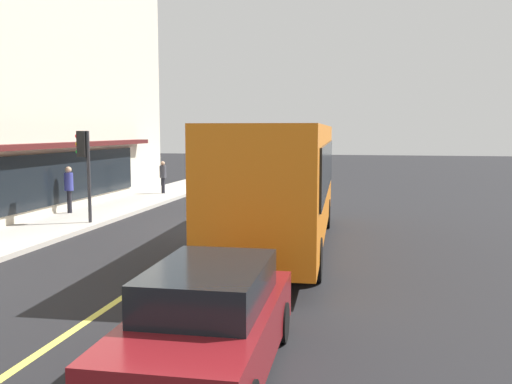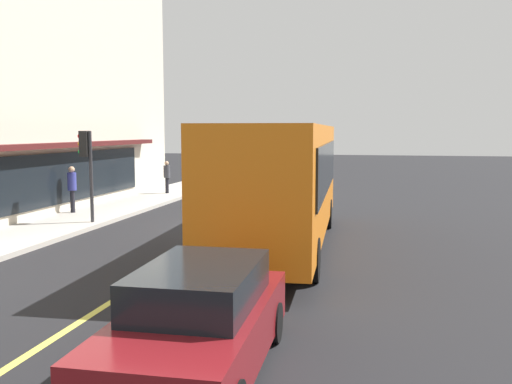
{
  "view_description": "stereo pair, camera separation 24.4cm",
  "coord_description": "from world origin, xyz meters",
  "px_view_note": "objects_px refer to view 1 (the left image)",
  "views": [
    {
      "loc": [
        -18.53,
        -4.87,
        3.36
      ],
      "look_at": [
        -2.82,
        -1.64,
        1.6
      ],
      "focal_mm": 39.35,
      "sensor_mm": 36.0,
      "label": 1
    },
    {
      "loc": [
        -18.48,
        -5.11,
        3.36
      ],
      "look_at": [
        -2.82,
        -1.64,
        1.6
      ],
      "focal_mm": 39.35,
      "sensor_mm": 36.0,
      "label": 2
    }
  ],
  "objects_px": {
    "traffic_light": "(84,154)",
    "pedestrian_mid_block": "(69,185)",
    "car_maroon": "(208,323)",
    "pedestrian_waiting": "(163,174)",
    "bus": "(282,179)"
  },
  "relations": [
    {
      "from": "traffic_light",
      "to": "pedestrian_waiting",
      "type": "bearing_deg",
      "value": 4.13
    },
    {
      "from": "car_maroon",
      "to": "pedestrian_mid_block",
      "type": "xyz_separation_m",
      "value": [
        12.67,
        9.38,
        0.51
      ]
    },
    {
      "from": "car_maroon",
      "to": "pedestrian_mid_block",
      "type": "relative_size",
      "value": 2.39
    },
    {
      "from": "pedestrian_mid_block",
      "to": "pedestrian_waiting",
      "type": "height_order",
      "value": "pedestrian_mid_block"
    },
    {
      "from": "pedestrian_waiting",
      "to": "pedestrian_mid_block",
      "type": "bearing_deg",
      "value": 171.61
    },
    {
      "from": "car_maroon",
      "to": "pedestrian_mid_block",
      "type": "bearing_deg",
      "value": 36.52
    },
    {
      "from": "pedestrian_mid_block",
      "to": "traffic_light",
      "type": "bearing_deg",
      "value": -137.89
    },
    {
      "from": "traffic_light",
      "to": "pedestrian_waiting",
      "type": "relative_size",
      "value": 1.94
    },
    {
      "from": "traffic_light",
      "to": "pedestrian_mid_block",
      "type": "height_order",
      "value": "traffic_light"
    },
    {
      "from": "bus",
      "to": "car_maroon",
      "type": "relative_size",
      "value": 2.59
    },
    {
      "from": "car_maroon",
      "to": "pedestrian_waiting",
      "type": "bearing_deg",
      "value": 22.59
    },
    {
      "from": "traffic_light",
      "to": "car_maroon",
      "type": "bearing_deg",
      "value": -144.58
    },
    {
      "from": "bus",
      "to": "traffic_light",
      "type": "distance_m",
      "value": 7.65
    },
    {
      "from": "bus",
      "to": "pedestrian_waiting",
      "type": "xyz_separation_m",
      "value": [
        11.36,
        7.99,
        -0.85
      ]
    },
    {
      "from": "bus",
      "to": "traffic_light",
      "type": "height_order",
      "value": "bus"
    }
  ]
}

